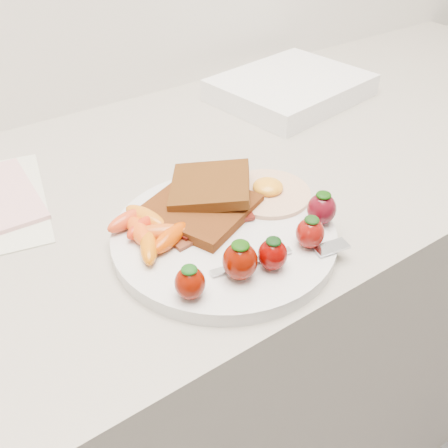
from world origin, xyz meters
TOP-DOWN VIEW (x-y plane):
  - counter at (0.00, 1.70)m, footprint 2.00×0.60m
  - plate at (-0.00, 1.55)m, footprint 0.27×0.27m
  - toast_lower at (-0.00, 1.59)m, footprint 0.15×0.15m
  - toast_upper at (0.02, 1.61)m, footprint 0.14×0.14m
  - fried_egg at (0.09, 1.58)m, footprint 0.14×0.14m
  - bacon_strips at (-0.01, 1.57)m, footprint 0.12×0.07m
  - baby_carrots at (-0.08, 1.59)m, footprint 0.09×0.12m
  - strawberries at (0.01, 1.48)m, footprint 0.23×0.06m
  - fork at (0.03, 1.47)m, footprint 0.16×0.06m
  - appliance at (0.35, 1.83)m, footprint 0.29×0.25m

SIDE VIEW (x-z plane):
  - counter at x=0.00m, z-range 0.00..0.90m
  - plate at x=0.00m, z-range 0.90..0.92m
  - appliance at x=0.35m, z-range 0.90..0.94m
  - fork at x=0.03m, z-range 0.92..0.92m
  - bacon_strips at x=-0.01m, z-range 0.92..0.93m
  - fried_egg at x=0.09m, z-range 0.91..0.93m
  - toast_lower at x=0.00m, z-range 0.92..0.93m
  - baby_carrots at x=-0.08m, z-range 0.92..0.94m
  - strawberries at x=0.01m, z-range 0.92..0.96m
  - toast_upper at x=0.02m, z-range 0.93..0.95m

